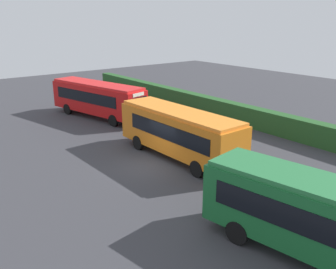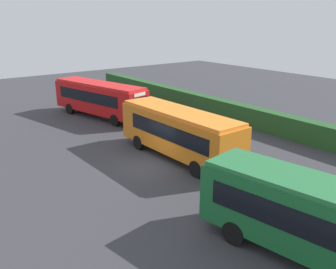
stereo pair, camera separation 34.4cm
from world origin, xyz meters
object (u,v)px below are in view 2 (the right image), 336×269
object	(u,v)px
bus_orange	(179,131)
bus_green	(319,219)
bus_red	(100,98)
person_left	(142,108)
person_center	(188,130)

from	to	relation	value
bus_orange	bus_green	bearing A→B (deg)	165.81
bus_red	bus_orange	bearing A→B (deg)	-15.63
person_left	person_center	xyz separation A→B (m)	(7.91, -1.28, 0.11)
person_left	person_center	size ratio (longest dim) A/B	0.90
bus_orange	bus_green	distance (m)	11.67
bus_red	bus_green	bearing A→B (deg)	-20.59
bus_green	person_center	bearing A→B (deg)	150.04
bus_orange	person_left	xyz separation A→B (m)	(-9.87, 3.66, -0.95)
bus_green	person_left	world-z (taller)	bus_green
person_left	bus_orange	bearing A→B (deg)	-53.62
person_left	bus_green	bearing A→B (deg)	-49.90
bus_red	bus_orange	xyz separation A→B (m)	(12.19, -0.67, 0.00)
bus_red	person_left	distance (m)	3.90
person_center	bus_green	bearing A→B (deg)	-142.78
bus_green	person_center	xyz separation A→B (m)	(-13.32, 5.07, -0.84)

